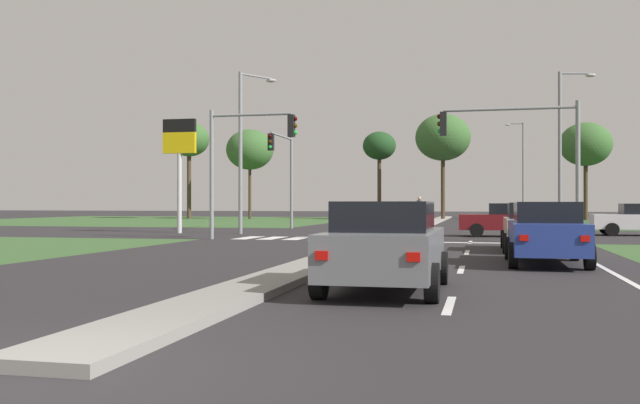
{
  "coord_description": "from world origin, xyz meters",
  "views": [
    {
      "loc": [
        4.02,
        -5.66,
        1.58
      ],
      "look_at": [
        -4.72,
        32.03,
        1.64
      ],
      "focal_mm": 39.68,
      "sensor_mm": 36.0,
      "label": 1
    }
  ],
  "objects_px": {
    "traffic_signal_near_right": "(524,145)",
    "pedestrian_at_median": "(419,207)",
    "treeline_near": "(189,140)",
    "treeline_fourth": "(443,138)",
    "car_beige_near": "(533,226)",
    "traffic_signal_near_left": "(242,151)",
    "traffic_signal_far_left": "(284,163)",
    "car_maroon_sixth": "(509,220)",
    "treeline_second": "(250,150)",
    "treeline_fifth": "(586,145)",
    "car_grey_second": "(385,246)",
    "car_red_seventh": "(418,211)",
    "street_lamp_second": "(244,142)",
    "car_blue_fifth": "(546,233)",
    "fuel_price_totem": "(179,150)",
    "street_lamp_fourth": "(522,165)",
    "treeline_third": "(379,147)",
    "street_lamp_third": "(563,142)"
  },
  "relations": [
    {
      "from": "car_blue_fifth",
      "to": "car_grey_second",
      "type": "bearing_deg",
      "value": -116.81
    },
    {
      "from": "car_grey_second",
      "to": "traffic_signal_far_left",
      "type": "relative_size",
      "value": 0.72
    },
    {
      "from": "car_maroon_sixth",
      "to": "traffic_signal_near_right",
      "type": "height_order",
      "value": "traffic_signal_near_right"
    },
    {
      "from": "treeline_second",
      "to": "street_lamp_second",
      "type": "bearing_deg",
      "value": -71.78
    },
    {
      "from": "traffic_signal_near_right",
      "to": "pedestrian_at_median",
      "type": "bearing_deg",
      "value": 107.25
    },
    {
      "from": "street_lamp_fourth",
      "to": "treeline_fifth",
      "type": "distance_m",
      "value": 10.19
    },
    {
      "from": "street_lamp_second",
      "to": "street_lamp_fourth",
      "type": "bearing_deg",
      "value": 69.93
    },
    {
      "from": "car_maroon_sixth",
      "to": "street_lamp_fourth",
      "type": "relative_size",
      "value": 0.45
    },
    {
      "from": "street_lamp_second",
      "to": "treeline_near",
      "type": "relative_size",
      "value": 0.85
    },
    {
      "from": "street_lamp_second",
      "to": "car_maroon_sixth",
      "type": "bearing_deg",
      "value": -0.88
    },
    {
      "from": "street_lamp_fourth",
      "to": "treeline_third",
      "type": "bearing_deg",
      "value": -147.58
    },
    {
      "from": "treeline_fifth",
      "to": "traffic_signal_near_right",
      "type": "bearing_deg",
      "value": -100.75
    },
    {
      "from": "treeline_near",
      "to": "street_lamp_second",
      "type": "bearing_deg",
      "value": -62.09
    },
    {
      "from": "fuel_price_totem",
      "to": "car_blue_fifth",
      "type": "bearing_deg",
      "value": -42.11
    },
    {
      "from": "car_grey_second",
      "to": "car_blue_fifth",
      "type": "distance_m",
      "value": 7.25
    },
    {
      "from": "car_maroon_sixth",
      "to": "pedestrian_at_median",
      "type": "distance_m",
      "value": 14.13
    },
    {
      "from": "treeline_fifth",
      "to": "traffic_signal_far_left",
      "type": "bearing_deg",
      "value": -125.43
    },
    {
      "from": "treeline_second",
      "to": "traffic_signal_near_left",
      "type": "bearing_deg",
      "value": -71.76
    },
    {
      "from": "car_maroon_sixth",
      "to": "traffic_signal_near_left",
      "type": "height_order",
      "value": "traffic_signal_near_left"
    },
    {
      "from": "traffic_signal_near_right",
      "to": "treeline_fourth",
      "type": "xyz_separation_m",
      "value": [
        -5.21,
        37.17,
        3.74
      ]
    },
    {
      "from": "street_lamp_fourth",
      "to": "car_red_seventh",
      "type": "bearing_deg",
      "value": -138.52
    },
    {
      "from": "street_lamp_fourth",
      "to": "treeline_fifth",
      "type": "bearing_deg",
      "value": -58.18
    },
    {
      "from": "car_beige_near",
      "to": "street_lamp_second",
      "type": "distance_m",
      "value": 17.58
    },
    {
      "from": "traffic_signal_far_left",
      "to": "car_red_seventh",
      "type": "bearing_deg",
      "value": 79.53
    },
    {
      "from": "car_grey_second",
      "to": "car_blue_fifth",
      "type": "relative_size",
      "value": 0.93
    },
    {
      "from": "treeline_second",
      "to": "fuel_price_totem",
      "type": "bearing_deg",
      "value": -77.63
    },
    {
      "from": "traffic_signal_near_left",
      "to": "treeline_fourth",
      "type": "height_order",
      "value": "treeline_fourth"
    },
    {
      "from": "car_blue_fifth",
      "to": "treeline_fourth",
      "type": "xyz_separation_m",
      "value": [
        -5.23,
        47.22,
        6.82
      ]
    },
    {
      "from": "street_lamp_second",
      "to": "traffic_signal_far_left",
      "type": "bearing_deg",
      "value": 85.71
    },
    {
      "from": "traffic_signal_near_left",
      "to": "treeline_second",
      "type": "bearing_deg",
      "value": 108.24
    },
    {
      "from": "car_beige_near",
      "to": "car_maroon_sixth",
      "type": "relative_size",
      "value": 0.96
    },
    {
      "from": "car_grey_second",
      "to": "street_lamp_fourth",
      "type": "distance_m",
      "value": 66.49
    },
    {
      "from": "car_grey_second",
      "to": "car_blue_fifth",
      "type": "xyz_separation_m",
      "value": [
        3.27,
        6.47,
        0.0
      ]
    },
    {
      "from": "treeline_second",
      "to": "treeline_fifth",
      "type": "distance_m",
      "value": 32.2
    },
    {
      "from": "car_grey_second",
      "to": "car_red_seventh",
      "type": "bearing_deg",
      "value": 94.58
    },
    {
      "from": "traffic_signal_far_left",
      "to": "street_lamp_fourth",
      "type": "bearing_deg",
      "value": 67.65
    },
    {
      "from": "treeline_near",
      "to": "treeline_fourth",
      "type": "bearing_deg",
      "value": -2.02
    },
    {
      "from": "car_maroon_sixth",
      "to": "treeline_near",
      "type": "xyz_separation_m",
      "value": [
        -30.45,
        32.72,
        7.2
      ]
    },
    {
      "from": "car_grey_second",
      "to": "car_beige_near",
      "type": "bearing_deg",
      "value": 74.33
    },
    {
      "from": "car_blue_fifth",
      "to": "street_lamp_fourth",
      "type": "bearing_deg",
      "value": 87.65
    },
    {
      "from": "treeline_near",
      "to": "treeline_fourth",
      "type": "distance_m",
      "value": 25.64
    },
    {
      "from": "street_lamp_third",
      "to": "treeline_second",
      "type": "xyz_separation_m",
      "value": [
        -27.04,
        25.57,
        1.93
      ]
    },
    {
      "from": "car_blue_fifth",
      "to": "street_lamp_second",
      "type": "bearing_deg",
      "value": 131.11
    },
    {
      "from": "treeline_fourth",
      "to": "traffic_signal_far_left",
      "type": "bearing_deg",
      "value": -107.24
    },
    {
      "from": "car_beige_near",
      "to": "traffic_signal_far_left",
      "type": "relative_size",
      "value": 0.75
    },
    {
      "from": "traffic_signal_near_left",
      "to": "traffic_signal_near_right",
      "type": "distance_m",
      "value": 11.77
    },
    {
      "from": "traffic_signal_near_left",
      "to": "street_lamp_fourth",
      "type": "bearing_deg",
      "value": 73.97
    },
    {
      "from": "traffic_signal_near_left",
      "to": "treeline_near",
      "type": "bearing_deg",
      "value": 116.6
    },
    {
      "from": "car_beige_near",
      "to": "traffic_signal_near_left",
      "type": "xyz_separation_m",
      "value": [
        -11.79,
        4.83,
        3.04
      ]
    },
    {
      "from": "car_beige_near",
      "to": "treeline_near",
      "type": "distance_m",
      "value": 53.33
    }
  ]
}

